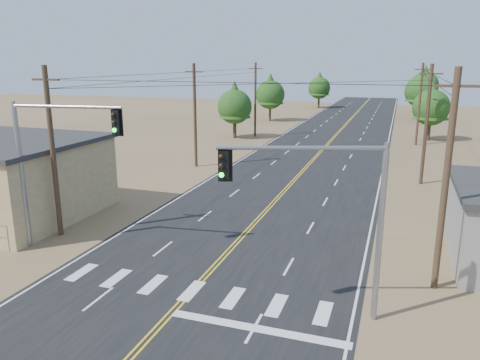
% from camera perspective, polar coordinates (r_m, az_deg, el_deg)
% --- Properties ---
extents(road, '(15.00, 200.00, 0.02)m').
position_cam_1_polar(road, '(41.81, 6.74, 0.10)').
color(road, black).
rests_on(road, ground).
extents(utility_pole_left_near, '(1.80, 0.30, 10.00)m').
position_cam_1_polar(utility_pole_left_near, '(29.18, -21.86, 3.23)').
color(utility_pole_left_near, '#4C3826').
rests_on(utility_pole_left_near, ground).
extents(utility_pole_left_mid, '(1.80, 0.30, 10.00)m').
position_cam_1_polar(utility_pole_left_mid, '(46.02, -5.51, 7.91)').
color(utility_pole_left_mid, '#4C3826').
rests_on(utility_pole_left_mid, ground).
extents(utility_pole_left_far, '(1.80, 0.30, 10.00)m').
position_cam_1_polar(utility_pole_left_far, '(64.69, 1.88, 9.81)').
color(utility_pole_left_far, '#4C3826').
rests_on(utility_pole_left_far, ground).
extents(utility_pole_right_near, '(1.80, 0.30, 10.00)m').
position_cam_1_polar(utility_pole_right_near, '(22.36, 23.80, -0.10)').
color(utility_pole_right_near, '#4C3826').
rests_on(utility_pole_right_near, ground).
extents(utility_pole_right_mid, '(1.80, 0.30, 10.00)m').
position_cam_1_polar(utility_pole_right_mid, '(42.03, 21.77, 6.35)').
color(utility_pole_right_mid, '#4C3826').
rests_on(utility_pole_right_mid, ground).
extents(utility_pole_right_far, '(1.80, 0.30, 10.00)m').
position_cam_1_polar(utility_pole_right_far, '(61.91, 21.03, 8.67)').
color(utility_pole_right_far, '#4C3826').
rests_on(utility_pole_right_far, ground).
extents(signal_mast_left, '(6.23, 1.07, 8.15)m').
position_cam_1_polar(signal_mast_left, '(26.99, -22.33, 3.13)').
color(signal_mast_left, gray).
rests_on(signal_mast_left, ground).
extents(signal_mast_right, '(6.14, 2.33, 7.29)m').
position_cam_1_polar(signal_mast_right, '(18.22, 11.32, -2.74)').
color(signal_mast_right, gray).
rests_on(signal_mast_right, ground).
extents(tree_left_near, '(4.62, 4.62, 7.69)m').
position_cam_1_polar(tree_left_near, '(63.44, -0.66, 9.35)').
color(tree_left_near, '#3F2D1E').
rests_on(tree_left_near, ground).
extents(tree_left_mid, '(4.95, 4.95, 8.25)m').
position_cam_1_polar(tree_left_mid, '(82.10, 3.71, 10.70)').
color(tree_left_mid, '#3F2D1E').
rests_on(tree_left_mid, ground).
extents(tree_left_far, '(4.80, 4.80, 8.01)m').
position_cam_1_polar(tree_left_far, '(106.50, 9.65, 11.28)').
color(tree_left_far, '#3F2D1E').
rests_on(tree_left_far, ground).
extents(tree_right_near, '(4.71, 4.71, 7.84)m').
position_cam_1_polar(tree_right_near, '(66.34, 22.30, 8.59)').
color(tree_right_near, '#3F2D1E').
rests_on(tree_right_near, ground).
extents(tree_right_mid, '(5.50, 5.50, 9.16)m').
position_cam_1_polar(tree_right_mid, '(88.87, 21.23, 10.41)').
color(tree_right_mid, '#3F2D1E').
rests_on(tree_right_mid, ground).
extents(tree_right_far, '(5.71, 5.71, 9.51)m').
position_cam_1_polar(tree_right_far, '(104.39, 21.56, 10.95)').
color(tree_right_far, '#3F2D1E').
rests_on(tree_right_far, ground).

